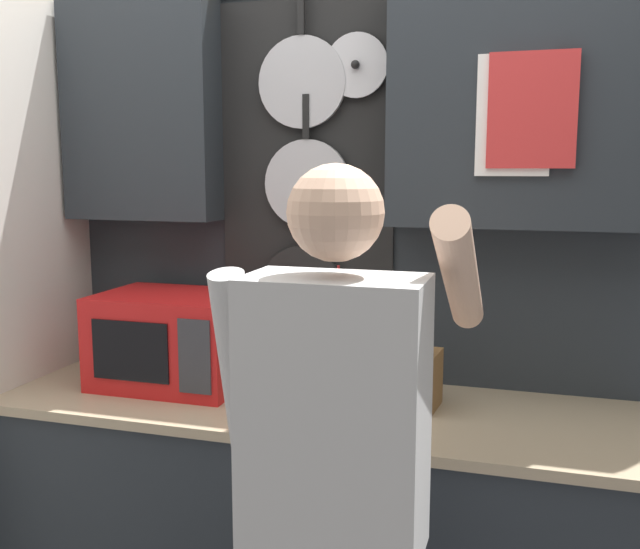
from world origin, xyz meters
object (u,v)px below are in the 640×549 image
at_px(person, 336,474).
at_px(microwave, 173,339).
at_px(knife_block, 419,379).
at_px(utensil_crock, 284,368).

bearing_deg(person, microwave, 138.60).
distance_m(knife_block, person, 0.66).
relative_size(microwave, person, 0.29).
height_order(microwave, knife_block, microwave).
bearing_deg(knife_block, utensil_crock, 179.77).
bearing_deg(knife_block, microwave, -179.95).
relative_size(microwave, knife_block, 1.90).
bearing_deg(microwave, knife_block, 0.05).
relative_size(knife_block, person, 0.15).
xyz_separation_m(microwave, person, (0.74, -0.65, -0.09)).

